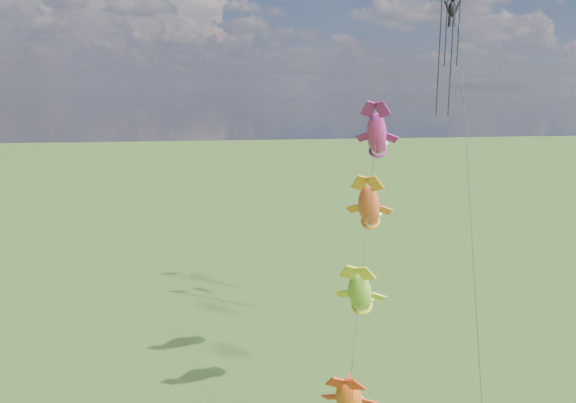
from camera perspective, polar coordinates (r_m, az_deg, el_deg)
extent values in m
cylinder|color=black|center=(23.40, 7.50, -7.48)|extent=(5.87, 14.72, 15.82)
ellipsoid|color=orange|center=(21.71, 6.20, -19.17)|extent=(1.87, 2.83, 2.67)
ellipsoid|color=green|center=(23.08, 7.33, -9.13)|extent=(1.87, 2.83, 2.67)
ellipsoid|color=red|center=(25.09, 8.25, -0.46)|extent=(1.87, 2.83, 2.67)
ellipsoid|color=#D83385|center=(27.58, 9.01, 6.80)|extent=(1.87, 2.83, 2.67)
cylinder|color=black|center=(29.06, 17.82, 2.75)|extent=(4.77, 16.43, 22.66)
cylinder|color=black|center=(33.97, 15.12, 14.59)|extent=(0.08, 0.08, 7.71)
cylinder|color=black|center=(34.24, 16.20, 14.51)|extent=(0.08, 0.08, 7.71)
cylinder|color=black|center=(37.40, 15.92, 19.05)|extent=(0.08, 0.08, 8.23)
cylinder|color=black|center=(37.70, 17.01, 18.93)|extent=(0.08, 0.08, 8.23)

